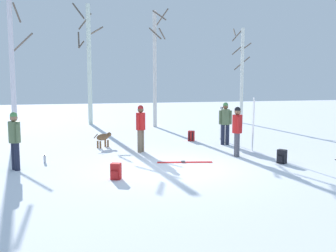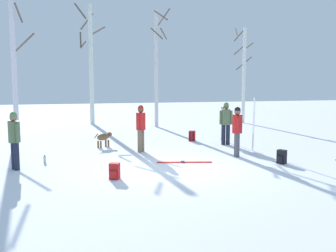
{
  "view_description": "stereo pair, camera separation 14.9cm",
  "coord_description": "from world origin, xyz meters",
  "px_view_note": "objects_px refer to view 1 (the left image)",
  "views": [
    {
      "loc": [
        -2.74,
        -11.24,
        2.72
      ],
      "look_at": [
        0.36,
        2.26,
        1.0
      ],
      "focal_mm": 42.19,
      "sensor_mm": 36.0,
      "label": 1
    },
    {
      "loc": [
        -2.6,
        -11.27,
        2.72
      ],
      "look_at": [
        0.36,
        2.26,
        1.0
      ],
      "focal_mm": 42.19,
      "sensor_mm": 36.0,
      "label": 2
    }
  ],
  "objects_px": {
    "ski_pair_planted_0": "(253,125)",
    "birch_tree_6": "(242,73)",
    "ski_poles_0": "(222,123)",
    "person_1": "(225,121)",
    "dog": "(104,138)",
    "backpack_0": "(191,136)",
    "backpack_1": "(116,171)",
    "birch_tree_3": "(12,59)",
    "person_0": "(237,128)",
    "birch_tree_5": "(155,66)",
    "water_bottle_0": "(45,159)",
    "birch_tree_4": "(89,61)",
    "person_3": "(15,137)",
    "backpack_2": "(282,157)",
    "person_2": "(141,125)",
    "ski_pair_lying_1": "(185,162)"
  },
  "relations": [
    {
      "from": "ski_poles_0",
      "to": "backpack_1",
      "type": "xyz_separation_m",
      "value": [
        -5.03,
        -5.44,
        -0.57
      ]
    },
    {
      "from": "birch_tree_4",
      "to": "ski_pair_planted_0",
      "type": "bearing_deg",
      "value": -60.98
    },
    {
      "from": "person_0",
      "to": "birch_tree_5",
      "type": "bearing_deg",
      "value": 97.63
    },
    {
      "from": "backpack_1",
      "to": "birch_tree_3",
      "type": "distance_m",
      "value": 10.69
    },
    {
      "from": "ski_pair_planted_0",
      "to": "birch_tree_3",
      "type": "bearing_deg",
      "value": 144.51
    },
    {
      "from": "ski_poles_0",
      "to": "birch_tree_3",
      "type": "relative_size",
      "value": 0.2
    },
    {
      "from": "birch_tree_5",
      "to": "water_bottle_0",
      "type": "bearing_deg",
      "value": -122.39
    },
    {
      "from": "backpack_1",
      "to": "birch_tree_3",
      "type": "relative_size",
      "value": 0.06
    },
    {
      "from": "person_2",
      "to": "birch_tree_3",
      "type": "distance_m",
      "value": 8.08
    },
    {
      "from": "dog",
      "to": "birch_tree_5",
      "type": "height_order",
      "value": "birch_tree_5"
    },
    {
      "from": "person_1",
      "to": "dog",
      "type": "relative_size",
      "value": 2.34
    },
    {
      "from": "person_0",
      "to": "person_1",
      "type": "bearing_deg",
      "value": 78.58
    },
    {
      "from": "person_3",
      "to": "birch_tree_3",
      "type": "bearing_deg",
      "value": 98.19
    },
    {
      "from": "person_2",
      "to": "birch_tree_6",
      "type": "relative_size",
      "value": 0.31
    },
    {
      "from": "ski_pair_planted_0",
      "to": "person_2",
      "type": "bearing_deg",
      "value": 168.24
    },
    {
      "from": "person_0",
      "to": "ski_pair_planted_0",
      "type": "height_order",
      "value": "ski_pair_planted_0"
    },
    {
      "from": "person_1",
      "to": "backpack_2",
      "type": "distance_m",
      "value": 3.8
    },
    {
      "from": "ski_pair_planted_0",
      "to": "birch_tree_6",
      "type": "distance_m",
      "value": 9.55
    },
    {
      "from": "dog",
      "to": "birch_tree_6",
      "type": "xyz_separation_m",
      "value": [
        8.58,
        6.64,
        2.58
      ]
    },
    {
      "from": "person_3",
      "to": "person_1",
      "type": "bearing_deg",
      "value": 19.9
    },
    {
      "from": "ski_pair_planted_0",
      "to": "water_bottle_0",
      "type": "relative_size",
      "value": 7.65
    },
    {
      "from": "person_1",
      "to": "birch_tree_5",
      "type": "distance_m",
      "value": 6.92
    },
    {
      "from": "person_0",
      "to": "birch_tree_4",
      "type": "bearing_deg",
      "value": 113.35
    },
    {
      "from": "dog",
      "to": "ski_pair_lying_1",
      "type": "distance_m",
      "value": 4.11
    },
    {
      "from": "ski_pair_lying_1",
      "to": "person_2",
      "type": "bearing_deg",
      "value": 117.39
    },
    {
      "from": "birch_tree_6",
      "to": "person_0",
      "type": "bearing_deg",
      "value": -114.07
    },
    {
      "from": "person_3",
      "to": "birch_tree_5",
      "type": "relative_size",
      "value": 0.27
    },
    {
      "from": "water_bottle_0",
      "to": "birch_tree_4",
      "type": "height_order",
      "value": "birch_tree_4"
    },
    {
      "from": "dog",
      "to": "person_3",
      "type": "bearing_deg",
      "value": -130.65
    },
    {
      "from": "birch_tree_5",
      "to": "person_2",
      "type": "bearing_deg",
      "value": -105.27
    },
    {
      "from": "ski_pair_lying_1",
      "to": "birch_tree_5",
      "type": "height_order",
      "value": "birch_tree_5"
    },
    {
      "from": "person_2",
      "to": "ski_pair_planted_0",
      "type": "bearing_deg",
      "value": -11.76
    },
    {
      "from": "dog",
      "to": "ski_poles_0",
      "type": "distance_m",
      "value": 5.07
    },
    {
      "from": "person_2",
      "to": "ski_poles_0",
      "type": "distance_m",
      "value": 4.16
    },
    {
      "from": "ski_pair_planted_0",
      "to": "ski_poles_0",
      "type": "distance_m",
      "value": 2.6
    },
    {
      "from": "person_0",
      "to": "person_3",
      "type": "relative_size",
      "value": 1.0
    },
    {
      "from": "person_3",
      "to": "water_bottle_0",
      "type": "distance_m",
      "value": 1.41
    },
    {
      "from": "person_0",
      "to": "dog",
      "type": "relative_size",
      "value": 2.34
    },
    {
      "from": "birch_tree_4",
      "to": "backpack_1",
      "type": "bearing_deg",
      "value": -88.83
    },
    {
      "from": "ski_pair_lying_1",
      "to": "person_1",
      "type": "bearing_deg",
      "value": 49.22
    },
    {
      "from": "birch_tree_5",
      "to": "birch_tree_6",
      "type": "height_order",
      "value": "birch_tree_5"
    },
    {
      "from": "person_2",
      "to": "water_bottle_0",
      "type": "xyz_separation_m",
      "value": [
        -3.28,
        -1.13,
        -0.86
      ]
    },
    {
      "from": "person_2",
      "to": "ski_poles_0",
      "type": "relative_size",
      "value": 1.17
    },
    {
      "from": "ski_pair_planted_0",
      "to": "backpack_0",
      "type": "xyz_separation_m",
      "value": [
        -1.52,
        2.82,
        -0.77
      ]
    },
    {
      "from": "person_0",
      "to": "birch_tree_4",
      "type": "distance_m",
      "value": 11.95
    },
    {
      "from": "person_3",
      "to": "dog",
      "type": "bearing_deg",
      "value": 49.35
    },
    {
      "from": "ski_pair_planted_0",
      "to": "backpack_1",
      "type": "bearing_deg",
      "value": -151.55
    },
    {
      "from": "birch_tree_6",
      "to": "backpack_0",
      "type": "bearing_deg",
      "value": -129.13
    },
    {
      "from": "ski_pair_planted_0",
      "to": "ski_poles_0",
      "type": "bearing_deg",
      "value": 95.55
    },
    {
      "from": "backpack_1",
      "to": "birch_tree_6",
      "type": "xyz_separation_m",
      "value": [
        8.58,
        11.6,
        2.76
      ]
    }
  ]
}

